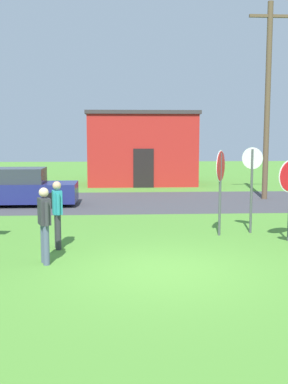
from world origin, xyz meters
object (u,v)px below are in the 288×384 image
at_px(utility_pole, 268,98).
at_px(person_in_dark_shirt, 44,221).
at_px(person_on_left, 57,211).
at_px(stop_sign_tallest, 252,177).
at_px(stop_sign_leaning_left, 220,177).
at_px(parked_car_on_street, 21,188).

bearing_deg(utility_pole, person_in_dark_shirt, -129.38).
height_order(utility_pole, person_on_left, utility_pole).
bearing_deg(stop_sign_tallest, stop_sign_leaning_left, -163.33).
relative_size(stop_sign_tallest, person_on_left, 1.46).
relative_size(parked_car_on_street, person_on_left, 2.55).
height_order(stop_sign_tallest, person_in_dark_shirt, stop_sign_tallest).
height_order(parked_car_on_street, person_in_dark_shirt, person_in_dark_shirt).
distance_m(parked_car_on_street, stop_sign_tallest, 9.63).
relative_size(stop_sign_leaning_left, person_in_dark_shirt, 1.42).
height_order(stop_sign_tallest, person_on_left, stop_sign_tallest).
distance_m(utility_pole, parked_car_on_street, 11.10).
bearing_deg(parked_car_on_street, person_in_dark_shirt, -75.23).
distance_m(stop_sign_tallest, person_on_left, 5.60).
distance_m(utility_pole, stop_sign_leaning_left, 8.58).
relative_size(utility_pole, parked_car_on_street, 1.96).
bearing_deg(person_on_left, parked_car_on_street, 108.13).
relative_size(person_in_dark_shirt, person_on_left, 1.00).
height_order(person_in_dark_shirt, person_on_left, same).
height_order(parked_car_on_street, stop_sign_leaning_left, stop_sign_leaning_left).
xyz_separation_m(utility_pole, person_in_dark_shirt, (-8.12, -9.89, -3.45)).
xyz_separation_m(utility_pole, stop_sign_leaning_left, (-3.65, -7.27, -2.73)).
xyz_separation_m(utility_pole, parked_car_on_street, (-10.38, -1.28, -3.71)).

